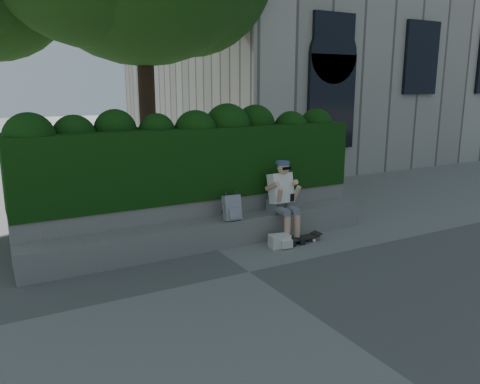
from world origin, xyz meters
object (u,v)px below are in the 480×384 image
person (283,197)px  skateboard (297,239)px  backpack_ground (280,241)px  backpack_plaid (232,208)px

person → skateboard: size_ratio=1.61×
backpack_ground → skateboard: bearing=11.6°
person → backpack_plaid: person is taller
person → backpack_plaid: bearing=175.1°
backpack_plaid → skateboard: bearing=-19.0°
person → backpack_ground: bearing=-128.5°
skateboard → backpack_ground: size_ratio=2.61×
backpack_plaid → backpack_ground: bearing=-31.0°
skateboard → backpack_ground: backpack_ground is taller
backpack_plaid → backpack_ground: 0.97m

